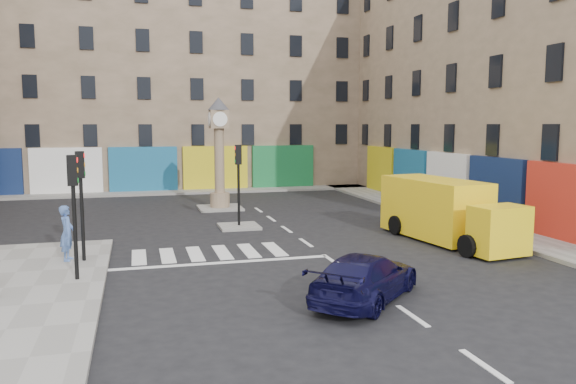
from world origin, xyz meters
name	(u,v)px	position (x,y,z in m)	size (l,w,h in m)	color
ground	(341,267)	(0.00, 0.00, 0.00)	(120.00, 120.00, 0.00)	black
sidewalk_right	(426,210)	(8.70, 10.00, 0.07)	(2.60, 30.00, 0.15)	gray
sidewalk_far	(174,192)	(-4.00, 22.20, 0.07)	(32.00, 2.40, 0.15)	gray
island_near	(239,226)	(-2.00, 8.00, 0.06)	(1.80, 1.80, 0.12)	gray
island_far	(220,208)	(-2.00, 14.00, 0.06)	(2.40, 2.40, 0.12)	gray
building_right	(532,65)	(15.00, 10.00, 8.00)	(10.00, 30.00, 16.00)	#9B8165
building_far	(166,76)	(-4.00, 28.00, 8.50)	(32.00, 10.00, 17.00)	gray
traffic_light_left_near	(73,197)	(-8.30, 0.20, 2.62)	(0.28, 0.22, 3.70)	black
traffic_light_left_far	(81,188)	(-8.30, 2.60, 2.62)	(0.28, 0.22, 3.70)	black
traffic_light_island	(238,172)	(-2.00, 8.00, 2.59)	(0.28, 0.22, 3.70)	black
clock_pillar	(219,146)	(-2.00, 14.00, 3.55)	(1.20, 1.20, 6.10)	#9B8165
navy_sedan	(365,277)	(-0.63, -3.51, 0.64)	(1.79, 4.41, 1.28)	black
yellow_van	(445,211)	(5.52, 2.83, 1.23)	(3.00, 7.03, 2.48)	yellow
pedestrian_blue	(67,233)	(-8.82, 2.76, 1.09)	(0.69, 0.45, 1.88)	#567BC5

